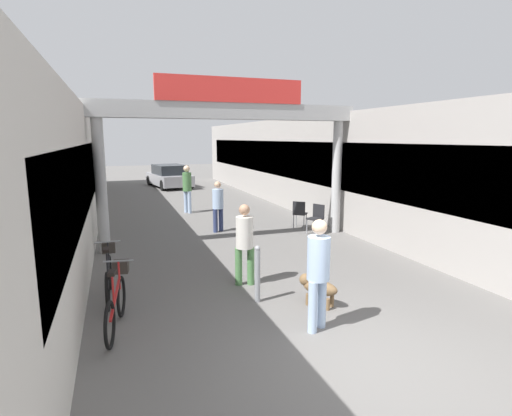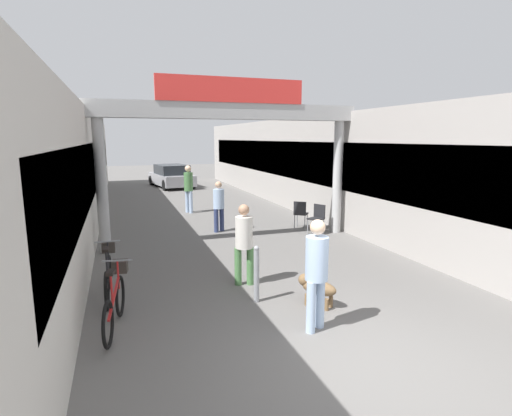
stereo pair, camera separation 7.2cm
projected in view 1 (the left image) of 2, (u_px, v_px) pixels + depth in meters
ground_plane at (374, 365)px, 5.13m from camera, size 80.00×80.00×0.00m
storefront_left at (48, 170)px, 13.34m from camera, size 3.00×26.00×3.66m
storefront_right at (319, 163)px, 16.70m from camera, size 3.00×26.00×3.66m
arcade_sign_gateway at (230, 126)px, 10.74m from camera, size 7.40×0.47×4.44m
pedestrian_with_dog at (318, 268)px, 5.92m from camera, size 0.46×0.46×1.71m
pedestrian_companion at (245, 240)px, 7.80m from camera, size 0.42×0.42×1.62m
pedestrian_carrying_crate at (218, 203)px, 12.29m from camera, size 0.47×0.47×1.57m
pedestrian_elderly_walking at (187, 186)px, 15.36m from camera, size 0.46×0.46×1.84m
dog_on_leash at (317, 287)px, 6.92m from camera, size 0.62×0.72×0.53m
bicycle_red_nearest at (117, 300)px, 6.10m from camera, size 0.47×1.68×0.98m
bicycle_black_second at (109, 274)px, 7.27m from camera, size 0.46×1.69×0.98m
bollard_post_metal at (257, 274)px, 7.04m from camera, size 0.10×0.10×1.03m
cafe_chair_black_nearer at (317, 216)px, 12.11m from camera, size 0.54×0.54×0.89m
cafe_chair_black_farther at (300, 212)px, 12.79m from camera, size 0.56×0.56×0.89m
parked_car_silver at (169, 176)px, 23.48m from camera, size 2.38×4.23×1.33m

